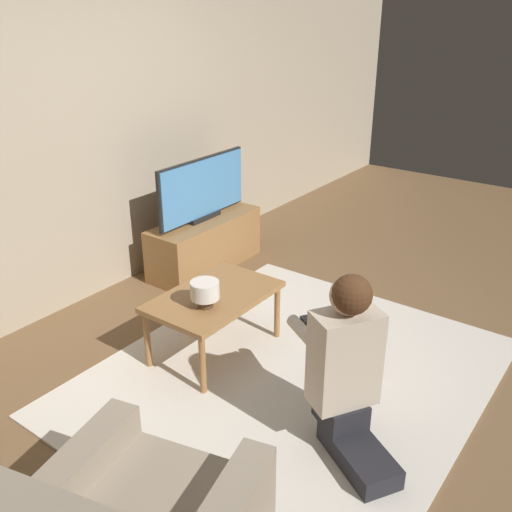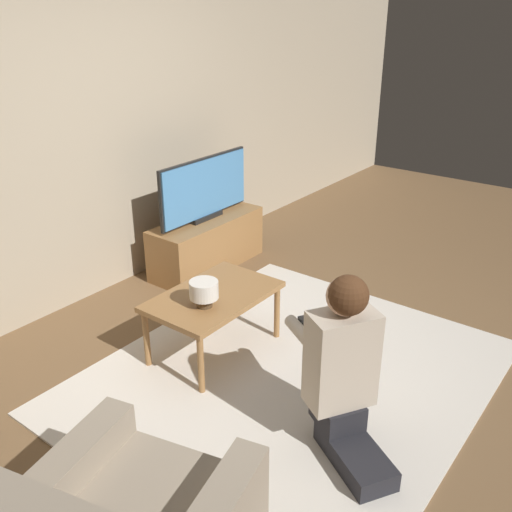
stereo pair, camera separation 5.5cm
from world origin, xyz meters
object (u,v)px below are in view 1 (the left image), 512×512
coffee_table (214,301)px  tv (203,189)px  person_kneeling (347,365)px  table_lamp (205,292)px

coffee_table → tv: bearing=43.8°
person_kneeling → table_lamp: 1.04m
tv → coffee_table: tv is taller
tv → table_lamp: (-1.14, -1.01, -0.18)m
tv → table_lamp: bearing=-138.5°
tv → coffee_table: (-0.99, -0.95, -0.33)m
coffee_table → person_kneeling: size_ratio=0.87×
tv → table_lamp: size_ratio=5.73×
coffee_table → table_lamp: (-0.15, -0.06, 0.15)m
tv → person_kneeling: person_kneeling is taller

